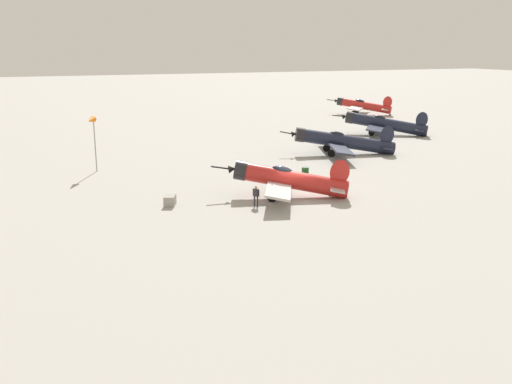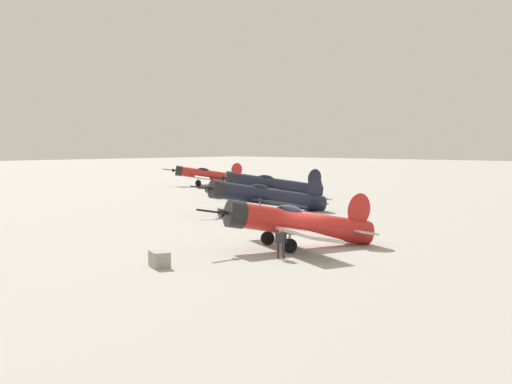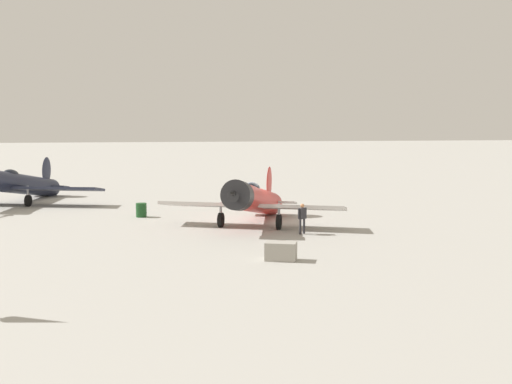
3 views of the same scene
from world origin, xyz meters
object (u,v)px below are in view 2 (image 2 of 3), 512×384
(ground_crew_mechanic, at_px, (281,240))
(airplane_mid_apron, at_px, (265,197))
(airplane_outer_stand, at_px, (206,175))
(equipment_crate, at_px, (159,259))
(airplane_foreground, at_px, (295,223))
(airplane_far_line, at_px, (271,185))
(fuel_drum, at_px, (272,225))

(ground_crew_mechanic, bearing_deg, airplane_mid_apron, 14.67)
(airplane_outer_stand, height_order, equipment_crate, airplane_outer_stand)
(airplane_foreground, height_order, airplane_far_line, airplane_far_line)
(airplane_foreground, distance_m, airplane_far_line, 35.62)
(airplane_far_line, relative_size, airplane_outer_stand, 1.16)
(airplane_far_line, bearing_deg, ground_crew_mechanic, 80.52)
(ground_crew_mechanic, height_order, equipment_crate, ground_crew_mechanic)
(airplane_far_line, relative_size, ground_crew_mechanic, 7.04)
(airplane_mid_apron, bearing_deg, airplane_foreground, 66.95)
(airplane_far_line, distance_m, airplane_outer_stand, 23.01)
(airplane_foreground, bearing_deg, ground_crew_mechanic, 54.25)
(airplane_foreground, bearing_deg, equipment_crate, 20.16)
(airplane_outer_stand, height_order, fuel_drum, airplane_outer_stand)
(airplane_mid_apron, xyz_separation_m, ground_crew_mechanic, (15.96, -16.59, -0.48))
(airplane_outer_stand, bearing_deg, airplane_far_line, 107.04)
(ground_crew_mechanic, bearing_deg, airplane_foreground, -1.37)
(airplane_outer_stand, relative_size, ground_crew_mechanic, 6.07)
(airplane_far_line, distance_m, equipment_crate, 42.06)
(airplane_far_line, relative_size, equipment_crate, 7.49)
(airplane_foreground, height_order, airplane_outer_stand, airplane_outer_stand)
(airplane_mid_apron, height_order, fuel_drum, airplane_mid_apron)
(airplane_mid_apron, relative_size, equipment_crate, 8.85)
(airplane_outer_stand, bearing_deg, airplane_foreground, 94.45)
(airplane_foreground, bearing_deg, airplane_outer_stand, -101.80)
(airplane_foreground, distance_m, fuel_drum, 7.58)
(airplane_foreground, bearing_deg, airplane_far_line, -109.90)
(fuel_drum, bearing_deg, airplane_outer_stand, 141.81)
(equipment_crate, bearing_deg, airplane_far_line, 124.19)
(airplane_outer_stand, bearing_deg, fuel_drum, 94.47)
(airplane_outer_stand, distance_m, equipment_crate, 63.02)
(ground_crew_mechanic, xyz_separation_m, fuel_drum, (-7.64, 7.95, -0.52))
(ground_crew_mechanic, bearing_deg, airplane_outer_stand, 21.15)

